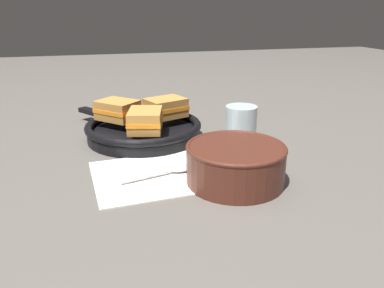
% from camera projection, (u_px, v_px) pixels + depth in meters
% --- Properties ---
extents(ground_plane, '(4.00, 4.00, 0.00)m').
position_uv_depth(ground_plane, '(176.00, 169.00, 0.73)').
color(ground_plane, '#56514C').
extents(napkin, '(0.25, 0.21, 0.00)m').
position_uv_depth(napkin, '(157.00, 174.00, 0.71)').
color(napkin, white).
rests_on(napkin, ground_plane).
extents(soup_bowl, '(0.18, 0.18, 0.07)m').
position_uv_depth(soup_bowl, '(235.00, 162.00, 0.66)').
color(soup_bowl, '#4C2319').
rests_on(soup_bowl, ground_plane).
extents(spoon, '(0.15, 0.05, 0.01)m').
position_uv_depth(spoon, '(173.00, 170.00, 0.71)').
color(spoon, silver).
rests_on(spoon, napkin).
extents(skillet, '(0.29, 0.35, 0.04)m').
position_uv_depth(skillet, '(143.00, 130.00, 0.90)').
color(skillet, black).
rests_on(skillet, ground_plane).
extents(sandwich_near_left, '(0.11, 0.10, 0.05)m').
position_uv_depth(sandwich_near_left, '(166.00, 108.00, 0.93)').
color(sandwich_near_left, '#B27A38').
rests_on(sandwich_near_left, skillet).
extents(sandwich_near_right, '(0.12, 0.12, 0.05)m').
position_uv_depth(sandwich_near_right, '(118.00, 110.00, 0.90)').
color(sandwich_near_right, '#B27A38').
rests_on(sandwich_near_right, skillet).
extents(sandwich_far_left, '(0.09, 0.11, 0.05)m').
position_uv_depth(sandwich_far_left, '(145.00, 120.00, 0.82)').
color(sandwich_far_left, '#B27A38').
rests_on(sandwich_far_left, skillet).
extents(drinking_glass, '(0.07, 0.07, 0.09)m').
position_uv_depth(drinking_glass, '(241.00, 126.00, 0.85)').
color(drinking_glass, silver).
rests_on(drinking_glass, ground_plane).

